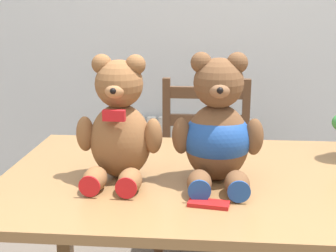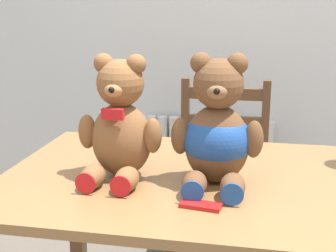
% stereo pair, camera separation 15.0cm
% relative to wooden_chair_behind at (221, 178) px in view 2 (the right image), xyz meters
% --- Properties ---
extents(wall_back, '(8.00, 0.04, 2.60)m').
position_rel_wooden_chair_behind_xyz_m(wall_back, '(0.02, 0.56, 0.85)').
color(wall_back, silver).
rests_on(wall_back, ground_plane).
extents(radiator, '(0.78, 0.10, 0.64)m').
position_rel_wooden_chair_behind_xyz_m(radiator, '(-0.12, 0.49, -0.17)').
color(radiator, silver).
rests_on(radiator, ground_plane).
extents(dining_table, '(1.39, 0.89, 0.75)m').
position_rel_wooden_chair_behind_xyz_m(dining_table, '(0.02, -0.78, 0.20)').
color(dining_table, olive).
rests_on(dining_table, ground_plane).
extents(wooden_chair_behind, '(0.46, 0.45, 0.93)m').
position_rel_wooden_chair_behind_xyz_m(wooden_chair_behind, '(0.00, 0.00, 0.00)').
color(wooden_chair_behind, brown).
rests_on(wooden_chair_behind, ground_plane).
extents(teddy_bear_left, '(0.28, 0.28, 0.41)m').
position_rel_wooden_chair_behind_xyz_m(teddy_bear_left, '(-0.27, -0.83, 0.47)').
color(teddy_bear_left, brown).
rests_on(teddy_bear_left, dining_table).
extents(teddy_bear_right, '(0.29, 0.30, 0.41)m').
position_rel_wooden_chair_behind_xyz_m(teddy_bear_right, '(0.04, -0.82, 0.46)').
color(teddy_bear_right, brown).
rests_on(teddy_bear_right, dining_table).
extents(chocolate_bar, '(0.12, 0.07, 0.01)m').
position_rel_wooden_chair_behind_xyz_m(chocolate_bar, '(0.02, -1.02, 0.30)').
color(chocolate_bar, red).
rests_on(chocolate_bar, dining_table).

